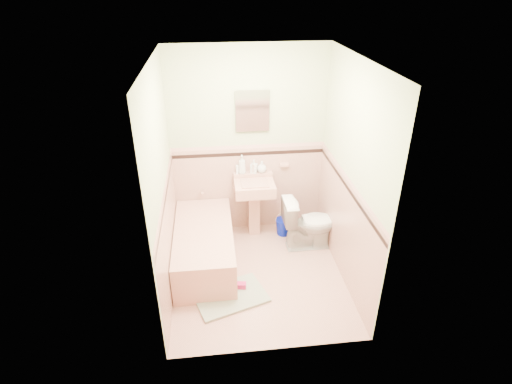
{
  "coord_description": "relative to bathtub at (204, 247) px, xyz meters",
  "views": [
    {
      "loc": [
        -0.47,
        -3.79,
        3.19
      ],
      "look_at": [
        0.0,
        0.25,
        1.0
      ],
      "focal_mm": 28.53,
      "sensor_mm": 36.0,
      "label": 1
    }
  ],
  "objects": [
    {
      "name": "wall_right",
      "position": [
        1.63,
        -0.33,
        1.02
      ],
      "size": [
        0.0,
        2.5,
        2.5
      ],
      "primitive_type": "plane",
      "rotation": [
        1.57,
        0.0,
        -1.57
      ],
      "color": "beige",
      "rests_on": "ground"
    },
    {
      "name": "soap_bottle_mid",
      "position": [
        0.69,
        0.71,
        0.73
      ],
      "size": [
        0.11,
        0.11,
        0.18
      ],
      "primitive_type": "imported",
      "rotation": [
        0.0,
        0.0,
        -0.37
      ],
      "color": "#B2B2B2",
      "rests_on": "sink"
    },
    {
      "name": "floor",
      "position": [
        0.63,
        -0.33,
        -0.23
      ],
      "size": [
        2.2,
        2.2,
        0.0
      ],
      "primitive_type": "plane",
      "color": "tan",
      "rests_on": "ground"
    },
    {
      "name": "cap_front",
      "position": [
        0.63,
        -1.41,
        0.99
      ],
      "size": [
        2.0,
        0.0,
        2.0
      ],
      "primitive_type": "plane",
      "rotation": [
        -1.57,
        0.0,
        0.0
      ],
      "color": "#D19C90",
      "rests_on": "ground"
    },
    {
      "name": "soap_dish",
      "position": [
        1.1,
        0.73,
        0.72
      ],
      "size": [
        0.11,
        0.06,
        0.04
      ],
      "primitive_type": "cube",
      "color": "tan",
      "rests_on": "wall_back"
    },
    {
      "name": "wall_left",
      "position": [
        -0.37,
        -0.33,
        1.02
      ],
      "size": [
        0.0,
        2.5,
        2.5
      ],
      "primitive_type": "plane",
      "rotation": [
        1.57,
        0.0,
        1.57
      ],
      "color": "beige",
      "rests_on": "ground"
    },
    {
      "name": "bathtub",
      "position": [
        0.0,
        0.0,
        0.0
      ],
      "size": [
        0.7,
        1.5,
        0.45
      ],
      "primitive_type": "cube",
      "color": "tan",
      "rests_on": "floor"
    },
    {
      "name": "cap_back",
      "position": [
        0.63,
        0.75,
        0.99
      ],
      "size": [
        2.0,
        0.0,
        2.0
      ],
      "primitive_type": "plane",
      "rotation": [
        1.57,
        0.0,
        0.0
      ],
      "color": "#D19C90",
      "rests_on": "ground"
    },
    {
      "name": "shoe",
      "position": [
        0.38,
        -0.55,
        -0.16
      ],
      "size": [
        0.16,
        0.09,
        0.06
      ],
      "primitive_type": "cube",
      "rotation": [
        0.0,
        0.0,
        -0.15
      ],
      "color": "#BF1E59",
      "rests_on": "bath_mat"
    },
    {
      "name": "wainscot_back",
      "position": [
        0.63,
        0.76,
        0.38
      ],
      "size": [
        2.0,
        0.0,
        2.0
      ],
      "primitive_type": "plane",
      "rotation": [
        1.57,
        0.0,
        0.0
      ],
      "color": "#D49F8E",
      "rests_on": "ground"
    },
    {
      "name": "accent_right",
      "position": [
        1.61,
        -0.33,
        0.89
      ],
      "size": [
        0.0,
        2.2,
        2.2
      ],
      "primitive_type": "plane",
      "rotation": [
        1.57,
        0.0,
        -1.57
      ],
      "color": "black",
      "rests_on": "ground"
    },
    {
      "name": "ceiling",
      "position": [
        0.63,
        -0.33,
        2.27
      ],
      "size": [
        2.2,
        2.2,
        0.0
      ],
      "primitive_type": "plane",
      "rotation": [
        3.14,
        0.0,
        0.0
      ],
      "color": "white",
      "rests_on": "ground"
    },
    {
      "name": "tub_faucet",
      "position": [
        0.0,
        0.72,
        0.41
      ],
      "size": [
        0.04,
        0.12,
        0.04
      ],
      "primitive_type": "cylinder",
      "rotation": [
        1.57,
        0.0,
        0.0
      ],
      "color": "silver",
      "rests_on": "wall_back"
    },
    {
      "name": "wall_front",
      "position": [
        0.63,
        -1.43,
        1.02
      ],
      "size": [
        2.5,
        0.0,
        2.5
      ],
      "primitive_type": "plane",
      "rotation": [
        -1.57,
        0.0,
        0.0
      ],
      "color": "beige",
      "rests_on": "ground"
    },
    {
      "name": "wainscot_left",
      "position": [
        -0.36,
        -0.33,
        0.38
      ],
      "size": [
        0.0,
        2.2,
        2.2
      ],
      "primitive_type": "plane",
      "rotation": [
        1.57,
        0.0,
        1.57
      ],
      "color": "#D49F8E",
      "rests_on": "ground"
    },
    {
      "name": "tube",
      "position": [
        0.47,
        0.71,
        0.7
      ],
      "size": [
        0.04,
        0.04,
        0.12
      ],
      "primitive_type": "cylinder",
      "rotation": [
        0.0,
        0.0,
        -0.07
      ],
      "color": "white",
      "rests_on": "sink"
    },
    {
      "name": "wall_back",
      "position": [
        0.63,
        0.77,
        1.02
      ],
      "size": [
        2.5,
        0.0,
        2.5
      ],
      "primitive_type": "plane",
      "rotation": [
        1.57,
        0.0,
        0.0
      ],
      "color": "beige",
      "rests_on": "ground"
    },
    {
      "name": "bath_mat",
      "position": [
        0.28,
        -0.67,
        -0.21
      ],
      "size": [
        0.89,
        0.73,
        0.03
      ],
      "primitive_type": "cube",
      "rotation": [
        0.0,
        0.0,
        0.32
      ],
      "color": "gray",
      "rests_on": "floor"
    },
    {
      "name": "accent_front",
      "position": [
        0.63,
        -1.41,
        0.9
      ],
      "size": [
        2.0,
        0.0,
        2.0
      ],
      "primitive_type": "plane",
      "rotation": [
        -1.57,
        0.0,
        0.0
      ],
      "color": "black",
      "rests_on": "ground"
    },
    {
      "name": "medicine_cabinet",
      "position": [
        0.68,
        0.74,
        1.47
      ],
      "size": [
        0.38,
        0.04,
        0.47
      ],
      "primitive_type": "cube",
      "color": "white",
      "rests_on": "wall_back"
    },
    {
      "name": "sink_faucet",
      "position": [
        0.68,
        0.67,
        0.72
      ],
      "size": [
        0.02,
        0.02,
        0.1
      ],
      "primitive_type": "cylinder",
      "color": "silver",
      "rests_on": "sink"
    },
    {
      "name": "wainscot_right",
      "position": [
        1.62,
        -0.33,
        0.38
      ],
      "size": [
        0.0,
        2.2,
        2.2
      ],
      "primitive_type": "plane",
      "rotation": [
        1.57,
        0.0,
        -1.57
      ],
      "color": "#D49F8E",
      "rests_on": "ground"
    },
    {
      "name": "sink",
      "position": [
        0.68,
        0.53,
        0.18
      ],
      "size": [
        0.52,
        0.48,
        0.81
      ],
      "primitive_type": null,
      "color": "tan",
      "rests_on": "floor"
    },
    {
      "name": "wainscot_front",
      "position": [
        0.63,
        -1.42,
        0.38
      ],
      "size": [
        2.0,
        0.0,
        2.0
      ],
      "primitive_type": "plane",
      "rotation": [
        -1.57,
        0.0,
        0.0
      ],
      "color": "#D49F8E",
      "rests_on": "ground"
    },
    {
      "name": "soap_bottle_left",
      "position": [
        0.54,
        0.71,
        0.77
      ],
      "size": [
        0.1,
        0.1,
        0.26
      ],
      "primitive_type": "imported",
      "rotation": [
        0.0,
        0.0,
        0.02
      ],
      "color": "#B2B2B2",
      "rests_on": "sink"
    },
    {
      "name": "cap_right",
      "position": [
        1.61,
        -0.33,
        1.0
      ],
      "size": [
        0.0,
        2.2,
        2.2
      ],
      "primitive_type": "plane",
      "rotation": [
        1.57,
        0.0,
        -1.57
      ],
      "color": "#D19C90",
      "rests_on": "ground"
    },
    {
      "name": "accent_back",
      "position": [
        0.63,
        0.75,
        0.9
      ],
      "size": [
        2.0,
        0.0,
        2.0
      ],
      "primitive_type": "plane",
      "rotation": [
        1.57,
        0.0,
        0.0
      ],
      "color": "black",
      "rests_on": "ground"
    },
    {
      "name": "toilet",
      "position": [
        1.36,
        0.2,
        0.13
      ],
      "size": [
        0.7,
        0.41,
        0.71
      ],
      "primitive_type": "imported",
      "rotation": [
        0.0,
        0.0,
        1.59
      ],
      "color": "white",
      "rests_on": "floor"
    },
    {
      "name": "accent_left",
      "position": [
        -0.35,
        -0.33,
        0.89
      ],
      "size": [
        0.0,
        2.2,
        2.2
      ],
      "primitive_type": "plane",
      "rotation": [
        1.57,
        0.0,
        1.57
      ],
      "color": "black",
      "rests_on": "ground"
    },
    {
      "name": "soap_bottle_right",
      "position": [
        0.8,
        0.71,
        0.72
      ],
      "size": [
        0.14,
        0.14,
        0.16
      ],
      "primitive_type": "imported",
      "rotation": [
        0.0,
        0.0,
        0.18
      ],
      "color": "#B2B2B2",
      "rests_on": "sink"
    },
    {
      "name": "cap_left",
      "position": [
        -0.35,
        -0.33,
        1.0
      ],
      "size": [
        0.0,
        2.2,
        2.2
      ],
      "primitive_type": "plane",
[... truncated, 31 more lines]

